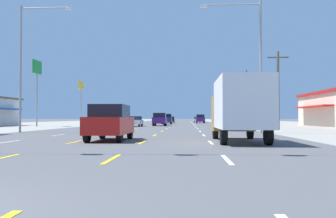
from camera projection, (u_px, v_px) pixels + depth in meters
ground_plane at (166, 124)px, 70.13m from camera, size 572.00×572.00×0.00m
lot_apron_left at (40, 124)px, 71.41m from camera, size 28.00×440.00×0.01m
lot_apron_right at (297, 124)px, 68.85m from camera, size 28.00×440.00×0.01m
lane_markings at (173, 122)px, 108.57m from camera, size 10.64×227.60×0.01m
box_truck_far_right_nearest at (239, 107)px, 19.09m from camera, size 2.40×7.20×3.23m
suv_center_turn_near at (110, 122)px, 20.26m from camera, size 1.98×4.90×1.98m
sedan_inner_left_mid at (135, 121)px, 52.46m from camera, size 1.80×4.50×1.46m
suv_center_turn_midfar at (160, 119)px, 56.36m from camera, size 1.98×4.90×1.98m
suv_center_turn_far at (167, 119)px, 71.76m from camera, size 1.98×4.90×1.98m
suv_far_right_farther at (200, 119)px, 84.22m from camera, size 1.98×4.90×1.98m
hatchback_center_turn_farthest at (171, 119)px, 92.23m from camera, size 1.72×3.90×1.54m
sedan_far_right_distant_a at (197, 119)px, 97.51m from camera, size 1.80×4.50×1.46m
pole_sign_left_row_1 at (37, 75)px, 51.96m from camera, size 0.24×2.71×9.41m
pole_sign_left_row_2 at (81, 90)px, 69.92m from camera, size 0.24×2.71×8.26m
streetlight_left_row_0 at (26, 59)px, 31.11m from camera, size 4.54×0.26×10.89m
streetlight_right_row_0 at (254, 56)px, 30.11m from camera, size 5.06×0.26×10.92m
utility_pole_right_row_0 at (278, 89)px, 38.00m from camera, size 2.20×0.26×8.16m
utility_pole_right_row_1 at (247, 96)px, 65.79m from camera, size 2.20×0.26×9.93m
utility_pole_right_row_2 at (218, 105)px, 102.11m from camera, size 2.20×0.26×9.29m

